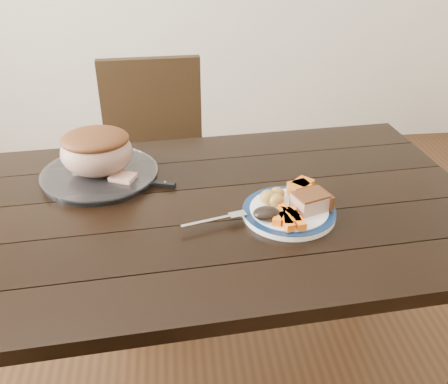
{
  "coord_description": "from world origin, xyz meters",
  "views": [
    {
      "loc": [
        -0.04,
        -1.17,
        1.49
      ],
      "look_at": [
        0.08,
        -0.02,
        0.8
      ],
      "focal_mm": 40.0,
      "sensor_mm": 36.0,
      "label": 1
    }
  ],
  "objects": [
    {
      "name": "pumpkin_wedges",
      "position": [
        0.3,
        -0.0,
        0.79
      ],
      "size": [
        0.08,
        0.08,
        0.04
      ],
      "color": "orange",
      "rests_on": "dinner_plate"
    },
    {
      "name": "serving_platter",
      "position": [
        -0.28,
        0.19,
        0.76
      ],
      "size": [
        0.34,
        0.34,
        0.02
      ],
      "primitive_type": "cylinder",
      "color": "white",
      "rests_on": "dining_table"
    },
    {
      "name": "chair_far",
      "position": [
        -0.13,
        0.74,
        0.52
      ],
      "size": [
        0.44,
        0.45,
        0.93
      ],
      "rotation": [
        0.0,
        0.0,
        3.19
      ],
      "color": "black",
      "rests_on": "ground"
    },
    {
      "name": "carrot_batons",
      "position": [
        0.24,
        -0.13,
        0.78
      ],
      "size": [
        0.08,
        0.11,
        0.02
      ],
      "color": "orange",
      "rests_on": "dinner_plate"
    },
    {
      "name": "dinner_plate",
      "position": [
        0.25,
        -0.07,
        0.76
      ],
      "size": [
        0.25,
        0.25,
        0.02
      ],
      "primitive_type": "cylinder",
      "color": "white",
      "rests_on": "dining_table"
    },
    {
      "name": "pork_slice",
      "position": [
        0.31,
        -0.08,
        0.79
      ],
      "size": [
        0.11,
        0.1,
        0.04
      ],
      "primitive_type": "cube",
      "rotation": [
        0.0,
        0.0,
        0.34
      ],
      "color": "tan",
      "rests_on": "dinner_plate"
    },
    {
      "name": "cut_slice",
      "position": [
        -0.2,
        0.13,
        0.78
      ],
      "size": [
        0.09,
        0.08,
        0.02
      ],
      "primitive_type": "cube",
      "rotation": [
        0.0,
        0.0,
        -0.43
      ],
      "color": "tan",
      "rests_on": "serving_platter"
    },
    {
      "name": "ground",
      "position": [
        0.0,
        0.0,
        0.0
      ],
      "size": [
        4.0,
        4.0,
        0.0
      ],
      "primitive_type": "plane",
      "color": "#472B16",
      "rests_on": "ground"
    },
    {
      "name": "dark_mushroom",
      "position": [
        0.18,
        -0.12,
        0.79
      ],
      "size": [
        0.07,
        0.05,
        0.03
      ],
      "primitive_type": "ellipsoid",
      "color": "black",
      "rests_on": "dinner_plate"
    },
    {
      "name": "carving_knife",
      "position": [
        -0.15,
        0.13,
        0.76
      ],
      "size": [
        0.31,
        0.11,
        0.01
      ],
      "rotation": [
        0.0,
        0.0,
        -0.29
      ],
      "color": "silver",
      "rests_on": "dining_table"
    },
    {
      "name": "dining_table",
      "position": [
        0.0,
        0.0,
        0.66
      ],
      "size": [
        1.67,
        1.02,
        0.75
      ],
      "rotation": [
        0.0,
        0.0,
        0.08
      ],
      "color": "black",
      "rests_on": "ground"
    },
    {
      "name": "roast_joint",
      "position": [
        -0.28,
        0.19,
        0.84
      ],
      "size": [
        0.21,
        0.18,
        0.14
      ],
      "primitive_type": "ellipsoid",
      "color": "tan",
      "rests_on": "serving_platter"
    },
    {
      "name": "plate_rim",
      "position": [
        0.25,
        -0.07,
        0.77
      ],
      "size": [
        0.25,
        0.25,
        0.02
      ],
      "primitive_type": "torus",
      "color": "#0D2245",
      "rests_on": "dinner_plate"
    },
    {
      "name": "fork",
      "position": [
        0.06,
        -0.1,
        0.77
      ],
      "size": [
        0.18,
        0.06,
        0.0
      ],
      "rotation": [
        0.0,
        0.0,
        0.27
      ],
      "color": "silver",
      "rests_on": "dinner_plate"
    },
    {
      "name": "roasted_potatoes",
      "position": [
        0.21,
        -0.04,
        0.79
      ],
      "size": [
        0.07,
        0.07,
        0.04
      ],
      "color": "gold",
      "rests_on": "dinner_plate"
    }
  ]
}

